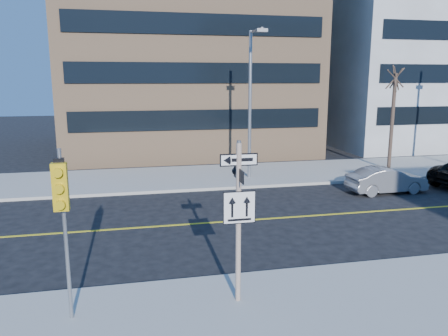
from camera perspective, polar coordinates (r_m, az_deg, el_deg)
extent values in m
plane|color=black|center=(13.77, -0.75, -12.54)|extent=(120.00, 120.00, 0.00)
cylinder|color=silver|center=(10.71, 1.89, -7.37)|extent=(0.13, 0.13, 4.00)
cylinder|color=gray|center=(10.23, 1.97, 3.45)|extent=(0.10, 0.10, 0.06)
cube|color=black|center=(10.30, 1.95, 1.08)|extent=(0.92, 0.03, 0.30)
cube|color=black|center=(10.37, 1.94, -0.82)|extent=(0.03, 0.92, 0.30)
cube|color=white|center=(10.49, 2.02, -5.19)|extent=(0.80, 0.03, 0.80)
cylinder|color=gray|center=(10.53, -19.98, -8.42)|extent=(0.09, 0.09, 4.00)
cube|color=gold|center=(10.01, -20.60, -2.32)|extent=(0.32, 0.22, 1.05)
sphere|color=#8C0705|center=(9.82, -20.84, -0.50)|extent=(0.17, 0.17, 0.17)
sphere|color=black|center=(9.89, -20.70, -2.48)|extent=(0.17, 0.17, 0.17)
sphere|color=black|center=(9.98, -20.56, -4.43)|extent=(0.17, 0.17, 0.17)
imported|color=slate|center=(23.32, 20.47, -1.49)|extent=(1.48, 3.99, 1.30)
cylinder|color=gray|center=(24.25, 3.40, 8.06)|extent=(0.18, 0.18, 8.00)
cylinder|color=gray|center=(23.37, 4.20, 17.50)|extent=(0.10, 2.20, 0.10)
cube|color=gray|center=(22.41, 4.95, 17.49)|extent=(0.55, 0.30, 0.16)
cylinder|color=#36291F|center=(28.36, 21.10, 5.59)|extent=(0.22, 0.22, 5.80)
cube|color=tan|center=(37.74, -5.51, 16.65)|extent=(18.00, 18.00, 18.00)
cube|color=#A0A3A5|center=(44.98, 24.59, 12.94)|extent=(20.00, 16.00, 15.00)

